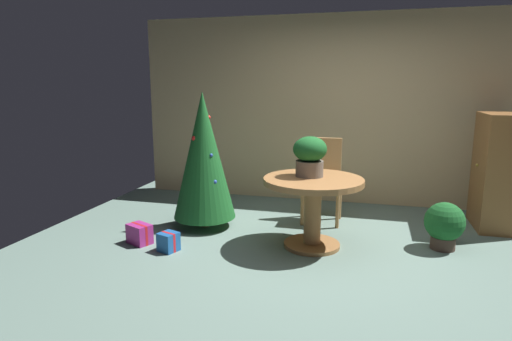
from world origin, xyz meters
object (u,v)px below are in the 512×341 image
object	(u,v)px
gift_box_purple	(140,234)
potted_plant	(444,224)
round_dining_table	(313,197)
gift_box_blue	(168,242)
wooden_chair_far	(323,175)
wooden_cabinet	(499,172)
holiday_tree	(204,156)
flower_vase	(310,155)

from	to	relation	value
gift_box_purple	potted_plant	size ratio (longest dim) A/B	0.61
round_dining_table	gift_box_blue	size ratio (longest dim) A/B	4.57
wooden_chair_far	gift_box_blue	world-z (taller)	wooden_chair_far
gift_box_purple	wooden_cabinet	xyz separation A→B (m)	(3.77, 1.54, 0.57)
wooden_chair_far	gift_box_purple	xyz separation A→B (m)	(-1.78, -1.31, -0.47)
wooden_chair_far	gift_box_purple	distance (m)	2.26
wooden_chair_far	gift_box_blue	size ratio (longest dim) A/B	4.58
gift_box_blue	potted_plant	size ratio (longest dim) A/B	0.45
round_dining_table	gift_box_purple	size ratio (longest dim) A/B	3.39
round_dining_table	potted_plant	size ratio (longest dim) A/B	2.07
round_dining_table	gift_box_purple	distance (m)	1.87
round_dining_table	potted_plant	bearing A→B (deg)	11.99
holiday_tree	potted_plant	distance (m)	2.69
holiday_tree	gift_box_blue	world-z (taller)	holiday_tree
flower_vase	wooden_cabinet	bearing A→B (deg)	27.96
gift_box_blue	wooden_chair_far	bearing A→B (deg)	45.83
flower_vase	gift_box_blue	xyz separation A→B (m)	(-1.33, -0.58, -0.86)
flower_vase	gift_box_purple	bearing A→B (deg)	-165.05
potted_plant	wooden_chair_far	bearing A→B (deg)	153.54
flower_vase	gift_box_purple	distance (m)	1.98
wooden_chair_far	wooden_cabinet	bearing A→B (deg)	6.69
flower_vase	wooden_cabinet	world-z (taller)	wooden_cabinet
flower_vase	wooden_cabinet	distance (m)	2.33
round_dining_table	wooden_cabinet	distance (m)	2.31
wooden_chair_far	gift_box_blue	bearing A→B (deg)	-134.17
potted_plant	holiday_tree	bearing A→B (deg)	178.97
holiday_tree	gift_box_blue	bearing A→B (deg)	-94.92
flower_vase	holiday_tree	distance (m)	1.29
potted_plant	gift_box_blue	bearing A→B (deg)	-163.93
flower_vase	wooden_cabinet	size ratio (longest dim) A/B	0.31
wooden_chair_far	wooden_cabinet	size ratio (longest dim) A/B	0.76
gift_box_blue	round_dining_table	bearing A→B (deg)	19.77
gift_box_purple	round_dining_table	bearing A→B (deg)	12.15
flower_vase	holiday_tree	world-z (taller)	holiday_tree
flower_vase	wooden_chair_far	distance (m)	0.93
gift_box_blue	wooden_cabinet	bearing A→B (deg)	26.19
round_dining_table	wooden_chair_far	world-z (taller)	wooden_chair_far
flower_vase	wooden_chair_far	xyz separation A→B (m)	(0.05, 0.85, -0.38)
round_dining_table	wooden_chair_far	size ratio (longest dim) A/B	1.00
flower_vase	potted_plant	distance (m)	1.54
wooden_chair_far	holiday_tree	size ratio (longest dim) A/B	0.64
flower_vase	gift_box_blue	size ratio (longest dim) A/B	1.86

